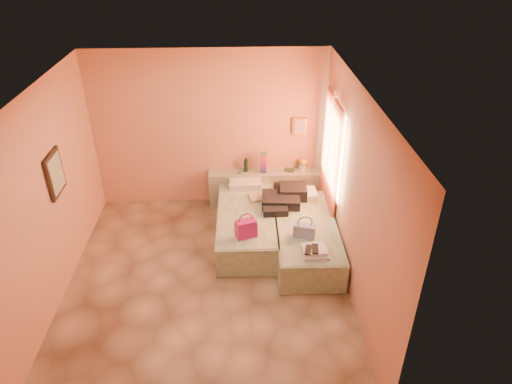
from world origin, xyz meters
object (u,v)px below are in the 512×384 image
bed_right (305,237)px  water_bottle (246,165)px  bed_left (247,224)px  flower_vase (303,164)px  blue_handbag (305,231)px  green_book (289,170)px  headboard_ledge (266,187)px  towel_stack (316,252)px  magenta_handbag (246,228)px

bed_right → water_bottle: bearing=121.6°
bed_left → flower_vase: flower_vase is taller
bed_right → blue_handbag: size_ratio=6.36×
green_book → bed_right: bearing=-62.1°
headboard_ledge → bed_left: (-0.38, -1.05, -0.08)m
green_book → flower_vase: bearing=28.7°
bed_left → bed_right: 0.98m
water_bottle → towel_stack: bearing=-67.7°
bed_left → headboard_ledge: bearing=71.1°
water_bottle → flower_vase: (1.01, 0.00, 0.01)m
headboard_ledge → green_book: 0.54m
headboard_ledge → blue_handbag: size_ratio=6.52×
flower_vase → blue_handbag: 1.81m
water_bottle → magenta_handbag: water_bottle is taller
bed_right → towel_stack: size_ratio=5.71×
bed_right → flower_vase: 1.58m
headboard_ledge → green_book: size_ratio=12.11×
water_bottle → flower_vase: 1.01m
green_book → flower_vase: flower_vase is taller
bed_left → bed_right: bearing=-23.2°
water_bottle → flower_vase: bearing=0.2°
bed_left → water_bottle: 1.20m
headboard_ledge → blue_handbag: (0.45, -1.76, 0.28)m
bed_right → water_bottle: (-0.88, 1.48, 0.52)m
blue_handbag → headboard_ledge: bearing=121.0°
headboard_ledge → flower_vase: flower_vase is taller
flower_vase → magenta_handbag: 2.05m
water_bottle → blue_handbag: bearing=-65.6°
green_book → magenta_handbag: size_ratio=0.56×
water_bottle → towel_stack: 2.41m
bed_right → towel_stack: towel_stack is taller
green_book → towel_stack: green_book is taller
bed_right → green_book: size_ratio=11.81×
blue_handbag → magenta_handbag: bearing=-166.5°
green_book → blue_handbag: size_ratio=0.54×
headboard_ledge → magenta_handbag: (-0.40, -1.71, 0.32)m
headboard_ledge → green_book: green_book is taller
magenta_handbag → towel_stack: magenta_handbag is taller
headboard_ledge → bed_left: size_ratio=1.02×
headboard_ledge → flower_vase: size_ratio=7.89×
green_book → blue_handbag: blue_handbag is taller
bed_right → flower_vase: flower_vase is taller
bed_left → blue_handbag: (0.83, -0.71, 0.35)m
headboard_ledge → flower_vase: 0.80m
headboard_ledge → magenta_handbag: bearing=-103.2°
bed_right → magenta_handbag: bearing=-163.4°
bed_right → flower_vase: (0.13, 1.49, 0.53)m
blue_handbag → flower_vase: bearing=100.2°
bed_right → water_bottle: 1.80m
bed_right → magenta_handbag: 1.04m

